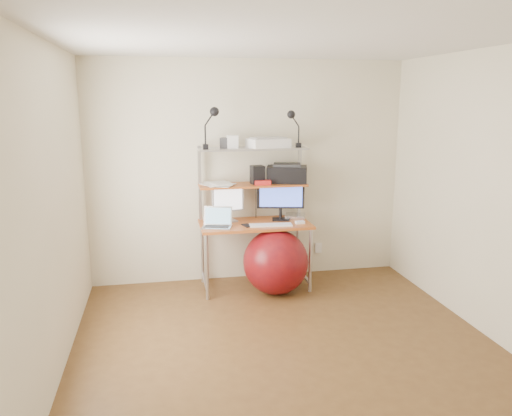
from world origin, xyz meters
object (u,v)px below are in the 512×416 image
Objects in this scene: printer at (287,174)px; exercise_ball at (276,262)px; monitor_silver at (228,201)px; laptop at (217,223)px; monitor_black at (281,197)px.

exercise_ball is (-0.21, -0.39, -0.90)m from printer.
monitor_silver reaches higher than exercise_ball.
exercise_ball is (0.61, -0.12, -0.43)m from laptop.
monitor_black is 0.27m from printer.
printer is at bearing 61.10° from exercise_ball.
laptop is at bearing 168.53° from exercise_ball.
laptop is at bearing -141.05° from monitor_silver.
monitor_black reaches higher than exercise_ball.
printer is 0.72× the size of exercise_ball.
monitor_silver is 1.17× the size of laptop.
printer reaches higher than monitor_black.
exercise_ball is at bearing 5.40° from laptop.
printer is at bearing 51.78° from monitor_black.
monitor_silver is 0.73m from printer.
monitor_silver is 0.84× the size of printer.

